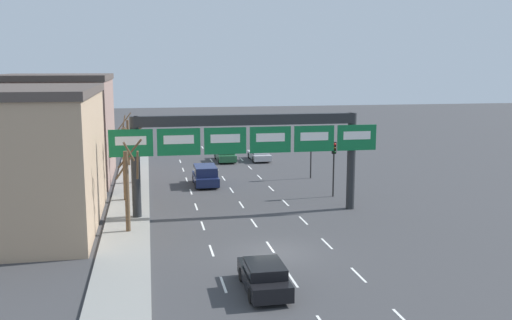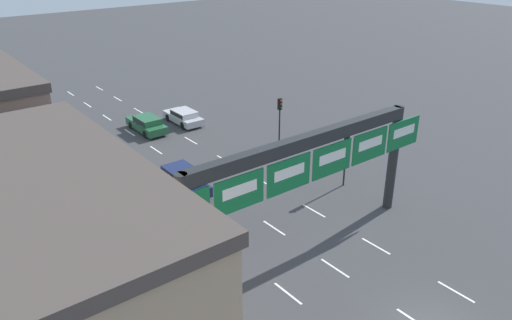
# 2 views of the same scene
# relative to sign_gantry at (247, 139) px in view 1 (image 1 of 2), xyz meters

# --- Properties ---
(ground_plane) EXTENTS (220.00, 220.00, 0.00)m
(ground_plane) POSITION_rel_sign_gantry_xyz_m (-0.00, -8.42, -5.14)
(ground_plane) COLOR #3D3D3F
(sidewalk_left) EXTENTS (2.80, 110.00, 0.15)m
(sidewalk_left) POSITION_rel_sign_gantry_xyz_m (-8.00, -8.42, -5.06)
(sidewalk_left) COLOR gray
(sidewalk_left) RESTS_ON ground_plane
(lane_dashes) EXTENTS (6.72, 67.00, 0.01)m
(lane_dashes) POSITION_rel_sign_gantry_xyz_m (-0.00, 5.08, -5.13)
(lane_dashes) COLOR white
(lane_dashes) RESTS_ON ground_plane
(sign_gantry) EXTENTS (18.07, 0.70, 6.80)m
(sign_gantry) POSITION_rel_sign_gantry_xyz_m (0.00, 0.00, 0.00)
(sign_gantry) COLOR #232628
(sign_gantry) RESTS_ON ground_plane
(building_far) EXTENTS (9.46, 12.21, 9.28)m
(building_far) POSITION_rel_sign_gantry_xyz_m (-14.43, 14.69, -0.49)
(building_far) COLOR gray
(building_far) RESTS_ON ground_plane
(car_silver) EXTENTS (1.87, 4.58, 1.27)m
(car_silver) POSITION_rel_sign_gantry_xyz_m (5.05, 21.71, -4.45)
(car_silver) COLOR #B7B7BC
(car_silver) RESTS_ON ground_plane
(car_green) EXTENTS (1.87, 4.73, 1.39)m
(car_green) POSITION_rel_sign_gantry_xyz_m (1.41, 21.88, -4.39)
(car_green) COLOR #235B38
(car_green) RESTS_ON ground_plane
(suv_navy) EXTENTS (1.98, 4.29, 1.68)m
(suv_navy) POSITION_rel_sign_gantry_xyz_m (-1.89, 9.90, -4.20)
(suv_navy) COLOR #19234C
(suv_navy) RESTS_ON ground_plane
(car_black) EXTENTS (1.81, 4.25, 1.36)m
(car_black) POSITION_rel_sign_gantry_xyz_m (-1.59, -13.50, -4.41)
(car_black) COLOR black
(car_black) RESTS_ON ground_plane
(traffic_light_near_gantry) EXTENTS (0.30, 0.35, 4.26)m
(traffic_light_near_gantry) POSITION_rel_sign_gantry_xyz_m (7.41, 3.87, -2.08)
(traffic_light_near_gantry) COLOR black
(traffic_light_near_gantry) RESTS_ON ground_plane
(traffic_light_mid_block) EXTENTS (0.30, 0.35, 4.45)m
(traffic_light_mid_block) POSITION_rel_sign_gantry_xyz_m (7.73, 11.20, -1.95)
(traffic_light_mid_block) COLOR black
(traffic_light_mid_block) RESTS_ON ground_plane
(tree_bare_closest) EXTENTS (2.00, 1.76, 5.36)m
(tree_bare_closest) POSITION_rel_sign_gantry_xyz_m (-8.23, 5.21, -1.99)
(tree_bare_closest) COLOR brown
(tree_bare_closest) RESTS_ON sidewalk_left
(tree_bare_second) EXTENTS (1.69, 1.69, 5.54)m
(tree_bare_second) POSITION_rel_sign_gantry_xyz_m (-7.81, -3.15, -2.10)
(tree_bare_second) COLOR brown
(tree_bare_second) RESTS_ON sidewalk_left
(tree_bare_third) EXTENTS (1.99, 1.92, 5.05)m
(tree_bare_third) POSITION_rel_sign_gantry_xyz_m (-7.83, 11.51, -2.40)
(tree_bare_third) COLOR brown
(tree_bare_third) RESTS_ON sidewalk_left
(tree_bare_furthest) EXTENTS (1.47, 1.55, 5.20)m
(tree_bare_furthest) POSITION_rel_sign_gantry_xyz_m (-8.59, 20.52, -2.38)
(tree_bare_furthest) COLOR brown
(tree_bare_furthest) RESTS_ON sidewalk_left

